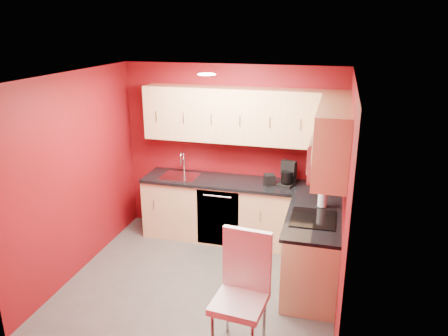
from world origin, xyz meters
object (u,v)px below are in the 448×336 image
at_px(dining_chair, 239,296).
at_px(microwave, 328,157).
at_px(coffee_maker, 287,174).
at_px(napkin_holder, 269,180).
at_px(paper_towel, 323,197).
at_px(sink, 180,174).

bearing_deg(dining_chair, microwave, 66.22).
bearing_deg(coffee_maker, napkin_holder, -156.46).
height_order(coffee_maker, paper_towel, coffee_maker).
bearing_deg(dining_chair, paper_towel, 73.44).
height_order(napkin_holder, dining_chair, dining_chair).
xyz_separation_m(napkin_holder, paper_towel, (0.74, -0.59, 0.05)).
height_order(paper_towel, dining_chair, dining_chair).
bearing_deg(paper_towel, napkin_holder, 141.38).
distance_m(paper_towel, dining_chair, 1.79).
xyz_separation_m(microwave, dining_chair, (-0.69, -1.22, -1.07)).
distance_m(coffee_maker, napkin_holder, 0.25).
distance_m(coffee_maker, paper_towel, 0.81).
xyz_separation_m(paper_towel, dining_chair, (-0.66, -1.60, -0.44)).
bearing_deg(microwave, dining_chair, -119.59).
xyz_separation_m(microwave, sink, (-2.09, 1.00, -0.72)).
bearing_deg(paper_towel, dining_chair, -112.37).
bearing_deg(sink, coffee_maker, -0.01).
height_order(microwave, paper_towel, microwave).
bearing_deg(microwave, coffee_maker, 118.54).
height_order(microwave, dining_chair, microwave).
distance_m(microwave, dining_chair, 1.76).
distance_m(microwave, sink, 2.43).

